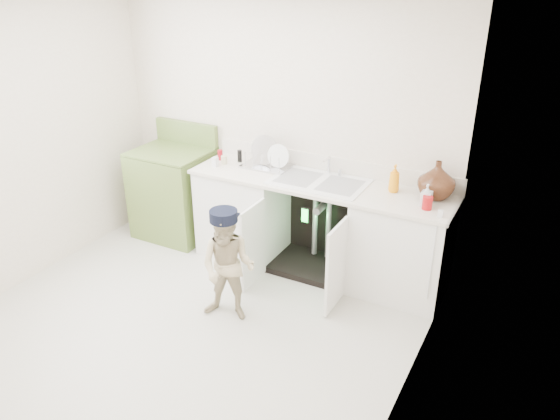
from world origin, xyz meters
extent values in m
plane|color=#BAB6A3|center=(0.00, 0.00, 0.00)|extent=(3.50, 3.50, 0.00)
cube|color=silver|center=(0.00, 1.50, 1.25)|extent=(3.50, 2.50, 0.02)
cube|color=silver|center=(0.00, -1.50, 1.25)|extent=(3.50, 2.50, 0.02)
cube|color=silver|center=(-1.75, 0.00, 1.25)|extent=(2.50, 3.00, 0.02)
cube|color=silver|center=(1.75, 0.00, 1.25)|extent=(2.50, 3.00, 0.02)
cube|color=white|center=(-0.25, 1.20, 0.43)|extent=(0.80, 0.60, 0.86)
cube|color=white|center=(1.35, 1.20, 0.43)|extent=(0.80, 0.60, 0.86)
cube|color=black|center=(0.55, 1.47, 0.43)|extent=(0.80, 0.06, 0.86)
cube|color=black|center=(0.55, 1.20, 0.03)|extent=(0.80, 0.60, 0.06)
cylinder|color=gray|center=(0.48, 1.30, 0.45)|extent=(0.05, 0.05, 0.70)
cylinder|color=gray|center=(0.62, 1.30, 0.45)|extent=(0.05, 0.05, 0.70)
cylinder|color=gray|center=(0.55, 1.25, 0.62)|extent=(0.07, 0.18, 0.07)
cube|color=white|center=(0.15, 0.70, 0.40)|extent=(0.03, 0.40, 0.76)
cube|color=white|center=(0.95, 0.70, 0.40)|extent=(0.02, 0.40, 0.76)
cube|color=white|center=(0.55, 1.20, 0.89)|extent=(2.44, 0.64, 0.03)
cube|color=white|center=(0.55, 1.49, 0.98)|extent=(2.44, 0.02, 0.15)
cube|color=white|center=(0.55, 1.20, 0.90)|extent=(0.85, 0.55, 0.02)
cube|color=gray|center=(0.34, 1.20, 0.91)|extent=(0.34, 0.40, 0.01)
cube|color=gray|center=(0.76, 1.20, 0.91)|extent=(0.34, 0.40, 0.01)
cylinder|color=silver|center=(0.55, 1.42, 0.99)|extent=(0.03, 0.03, 0.17)
cylinder|color=silver|center=(0.55, 1.36, 1.06)|extent=(0.02, 0.14, 0.02)
cylinder|color=silver|center=(0.66, 1.42, 0.94)|extent=(0.04, 0.04, 0.06)
cylinder|color=silver|center=(1.68, 0.89, 0.55)|extent=(0.01, 0.01, 0.70)
cube|color=silver|center=(1.68, 0.98, 0.93)|extent=(0.04, 0.02, 0.06)
cube|color=silver|center=(-0.05, 1.32, 0.91)|extent=(0.46, 0.31, 0.02)
cylinder|color=silver|center=(-0.09, 1.34, 0.99)|extent=(0.29, 0.10, 0.28)
cylinder|color=white|center=(0.07, 1.32, 0.98)|extent=(0.22, 0.06, 0.22)
cylinder|color=silver|center=(-0.23, 1.22, 0.99)|extent=(0.01, 0.01, 0.13)
cylinder|color=silver|center=(-0.14, 1.22, 0.99)|extent=(0.01, 0.01, 0.13)
cylinder|color=silver|center=(-0.05, 1.22, 0.99)|extent=(0.01, 0.01, 0.13)
cylinder|color=silver|center=(0.04, 1.22, 0.99)|extent=(0.01, 0.01, 0.13)
cylinder|color=silver|center=(0.13, 1.22, 0.99)|extent=(0.01, 0.01, 0.13)
imported|color=#442413|center=(1.55, 1.34, 1.06)|extent=(0.31, 0.31, 0.32)
imported|color=orange|center=(1.21, 1.30, 1.02)|extent=(0.09, 0.09, 0.24)
imported|color=silver|center=(1.52, 1.14, 0.99)|extent=(0.08, 0.08, 0.18)
cylinder|color=#AA0E12|center=(1.55, 1.08, 0.96)|extent=(0.08, 0.08, 0.11)
cylinder|color=#A30D19|center=(-0.56, 1.28, 0.95)|extent=(0.05, 0.05, 0.10)
cylinder|color=beige|center=(-0.46, 1.20, 0.94)|extent=(0.06, 0.06, 0.08)
cylinder|color=black|center=(-0.36, 1.32, 0.96)|extent=(0.04, 0.04, 0.12)
cube|color=silver|center=(-0.50, 1.10, 0.95)|extent=(0.05, 0.05, 0.09)
cube|color=olive|center=(-1.10, 1.18, 0.46)|extent=(0.75, 0.65, 0.91)
cube|color=olive|center=(-1.10, 1.18, 0.93)|extent=(0.75, 0.65, 0.02)
cube|color=olive|center=(-1.10, 1.46, 1.05)|extent=(0.75, 0.06, 0.24)
cylinder|color=black|center=(-1.29, 1.02, 0.92)|extent=(0.17, 0.17, 0.02)
cylinder|color=silver|center=(-1.29, 1.02, 0.93)|extent=(0.20, 0.20, 0.01)
cylinder|color=black|center=(-1.29, 1.33, 0.92)|extent=(0.17, 0.17, 0.02)
cylinder|color=silver|center=(-1.29, 1.33, 0.93)|extent=(0.20, 0.20, 0.01)
cylinder|color=black|center=(-0.91, 1.02, 0.92)|extent=(0.17, 0.17, 0.02)
cylinder|color=silver|center=(-0.91, 1.02, 0.93)|extent=(0.20, 0.20, 0.01)
cylinder|color=black|center=(-0.91, 1.33, 0.92)|extent=(0.17, 0.17, 0.02)
cylinder|color=silver|center=(-0.91, 1.33, 0.93)|extent=(0.20, 0.20, 0.01)
imported|color=beige|center=(0.23, 0.16, 0.47)|extent=(0.53, 0.45, 0.95)
cylinder|color=black|center=(0.23, 0.16, 0.92)|extent=(0.26, 0.26, 0.09)
cube|color=black|center=(0.21, 0.26, 0.88)|extent=(0.19, 0.12, 0.01)
cube|color=black|center=(0.58, 0.86, 0.72)|extent=(0.07, 0.01, 0.14)
cube|color=#26F23F|center=(0.58, 0.85, 0.72)|extent=(0.06, 0.00, 0.12)
camera|label=1|loc=(2.38, -2.97, 2.74)|focal=35.00mm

